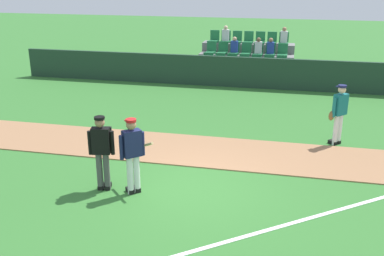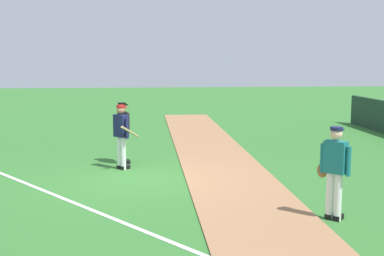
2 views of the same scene
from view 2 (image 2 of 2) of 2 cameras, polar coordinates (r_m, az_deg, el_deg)
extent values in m
plane|color=#33702D|center=(12.55, -6.18, -5.88)|extent=(80.00, 80.00, 0.00)
cube|color=#9E704C|center=(12.72, 4.29, -5.60)|extent=(28.00, 2.25, 0.03)
cube|color=white|center=(9.69, -9.45, -10.11)|extent=(9.49, 7.51, 0.01)
cylinder|color=white|center=(13.69, -8.33, -2.82)|extent=(0.14, 0.14, 0.90)
cylinder|color=white|center=(13.57, -7.90, -2.91)|extent=(0.14, 0.14, 0.90)
cube|color=black|center=(13.81, -8.10, -4.42)|extent=(0.26, 0.27, 0.10)
cube|color=black|center=(13.69, -7.68, -4.52)|extent=(0.26, 0.27, 0.10)
cube|color=#191E47|center=(13.51, -8.18, 0.26)|extent=(0.44, 0.43, 0.60)
cylinder|color=#191E47|center=(13.71, -8.84, 0.15)|extent=(0.09, 0.09, 0.55)
cylinder|color=#191E47|center=(13.33, -7.50, -0.05)|extent=(0.09, 0.09, 0.55)
sphere|color=#9E7051|center=(13.46, -8.22, 2.08)|extent=(0.22, 0.22, 0.22)
cylinder|color=#B21919|center=(13.45, -8.22, 2.50)|extent=(0.23, 0.23, 0.06)
cube|color=#B21919|center=(13.52, -7.89, 2.41)|extent=(0.21, 0.21, 0.02)
cylinder|color=tan|center=(13.40, -7.16, -0.43)|extent=(0.71, 0.46, 0.41)
cylinder|color=#4C4C4C|center=(14.42, -8.01, -2.26)|extent=(0.14, 0.14, 0.90)
cylinder|color=#4C4C4C|center=(14.27, -7.91, -2.37)|extent=(0.14, 0.14, 0.90)
cube|color=black|center=(14.51, -7.75, -3.81)|extent=(0.17, 0.28, 0.10)
cube|color=black|center=(14.35, -7.64, -3.93)|extent=(0.17, 0.28, 0.10)
cube|color=black|center=(14.23, -8.02, 0.65)|extent=(0.44, 0.30, 0.60)
cylinder|color=black|center=(14.48, -8.18, 0.58)|extent=(0.09, 0.09, 0.55)
cylinder|color=black|center=(13.99, -7.85, 0.33)|extent=(0.09, 0.09, 0.55)
sphere|color=#9E7051|center=(14.18, -8.05, 2.38)|extent=(0.22, 0.22, 0.22)
cylinder|color=black|center=(14.17, -8.06, 2.78)|extent=(0.23, 0.23, 0.06)
cube|color=black|center=(14.19, -7.66, 2.67)|extent=(0.20, 0.15, 0.02)
cube|color=black|center=(14.25, -7.50, 0.67)|extent=(0.45, 0.17, 0.56)
cylinder|color=white|center=(9.71, 15.56, -7.52)|extent=(0.14, 0.14, 0.90)
cylinder|color=white|center=(9.65, 16.44, -7.65)|extent=(0.14, 0.14, 0.90)
cube|color=black|center=(9.87, 15.61, -9.68)|extent=(0.27, 0.27, 0.10)
cube|color=black|center=(9.81, 16.48, -9.82)|extent=(0.27, 0.27, 0.10)
cube|color=#197075|center=(9.51, 16.17, -3.22)|extent=(0.44, 0.44, 0.60)
cylinder|color=#197075|center=(9.61, 14.78, -3.35)|extent=(0.09, 0.09, 0.55)
cylinder|color=#197075|center=(9.43, 17.56, -3.69)|extent=(0.09, 0.09, 0.55)
sphere|color=beige|center=(9.44, 16.27, -0.66)|extent=(0.22, 0.22, 0.22)
cylinder|color=#191E4C|center=(9.42, 16.29, -0.06)|extent=(0.23, 0.23, 0.06)
cube|color=#191E4C|center=(9.52, 16.52, -0.17)|extent=(0.21, 0.21, 0.02)
ellipsoid|color=brown|center=(9.72, 14.74, -4.74)|extent=(0.23, 0.23, 0.28)
camera|label=1|loc=(13.83, -48.90, 12.60)|focal=41.89mm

